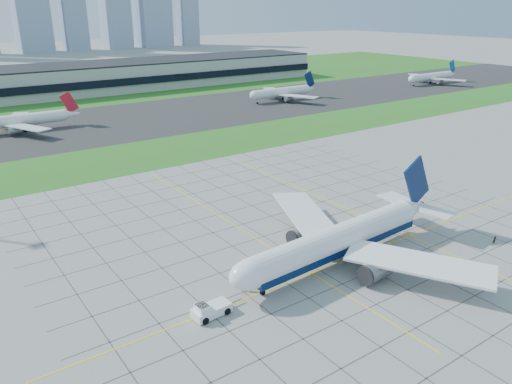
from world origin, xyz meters
TOP-DOWN VIEW (x-y plane):
  - ground at (0.00, 0.00)m, footprint 1400.00×1400.00m
  - grass_median at (0.00, 90.00)m, footprint 700.00×35.00m
  - asphalt_taxiway at (0.00, 145.00)m, footprint 700.00×75.00m
  - grass_far at (0.00, 255.00)m, footprint 700.00×145.00m
  - apron_markings at (0.43, 11.09)m, footprint 120.00×130.00m
  - terminal at (40.00, 229.87)m, footprint 260.00×43.00m
  - airliner at (-2.98, -1.48)m, footprint 54.50×55.11m
  - pushback_tug at (-32.42, -2.78)m, footprint 9.33×3.58m
  - crew_near at (-23.44, -0.00)m, footprint 0.83×0.80m
  - crew_far at (29.62, -14.69)m, footprint 0.87×0.71m
  - distant_jet_1 at (-31.77, 149.15)m, footprint 45.64×42.66m
  - distant_jet_2 at (96.62, 143.29)m, footprint 40.15×42.66m
  - distant_jet_3 at (211.16, 135.63)m, footprint 43.35×42.66m

SIDE VIEW (x-z plane):
  - ground at x=0.00m, z-range 0.00..0.00m
  - apron_markings at x=0.43m, z-range 0.00..0.03m
  - grass_median at x=0.00m, z-range 0.00..0.04m
  - grass_far at x=0.00m, z-range 0.00..0.04m
  - asphalt_taxiway at x=0.00m, z-range 0.01..0.05m
  - crew_far at x=29.62m, z-range 0.00..1.64m
  - crew_near at x=-23.44m, z-range 0.00..1.92m
  - pushback_tug at x=-32.42m, z-range -0.14..2.43m
  - distant_jet_2 at x=96.62m, z-range -2.55..11.52m
  - distant_jet_3 at x=211.16m, z-range -2.55..11.52m
  - distant_jet_1 at x=-31.77m, z-range -2.55..11.53m
  - airliner at x=-2.98m, z-range -3.88..13.26m
  - terminal at x=40.00m, z-range -0.01..15.79m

